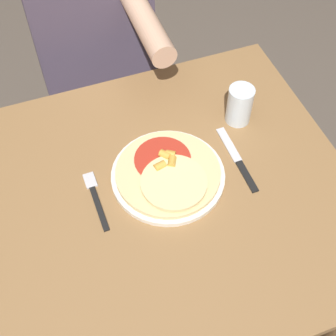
# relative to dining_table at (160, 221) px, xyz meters

# --- Properties ---
(ground_plane) EXTENTS (8.00, 8.00, 0.00)m
(ground_plane) POSITION_rel_dining_table_xyz_m (0.00, 0.00, -0.65)
(ground_plane) COLOR brown
(dining_table) EXTENTS (0.97, 0.86, 0.78)m
(dining_table) POSITION_rel_dining_table_xyz_m (0.00, 0.00, 0.00)
(dining_table) COLOR olive
(dining_table) RESTS_ON ground_plane
(plate) EXTENTS (0.29, 0.29, 0.01)m
(plate) POSITION_rel_dining_table_xyz_m (0.04, 0.04, 0.14)
(plate) COLOR silver
(plate) RESTS_ON dining_table
(pizza) EXTENTS (0.26, 0.26, 0.04)m
(pizza) POSITION_rel_dining_table_xyz_m (0.04, 0.03, 0.16)
(pizza) COLOR #E0C689
(pizza) RESTS_ON plate
(fork) EXTENTS (0.03, 0.18, 0.00)m
(fork) POSITION_rel_dining_table_xyz_m (-0.15, 0.05, 0.13)
(fork) COLOR black
(fork) RESTS_ON dining_table
(knife) EXTENTS (0.02, 0.22, 0.00)m
(knife) POSITION_rel_dining_table_xyz_m (0.23, 0.03, 0.13)
(knife) COLOR black
(knife) RESTS_ON dining_table
(drinking_glass) EXTENTS (0.07, 0.07, 0.11)m
(drinking_glass) POSITION_rel_dining_table_xyz_m (0.29, 0.16, 0.19)
(drinking_glass) COLOR silver
(drinking_glass) RESTS_ON dining_table
(person_diner) EXTENTS (0.38, 0.52, 1.26)m
(person_diner) POSITION_rel_dining_table_xyz_m (0.01, 0.69, 0.10)
(person_diner) COLOR #2D2D38
(person_diner) RESTS_ON ground_plane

